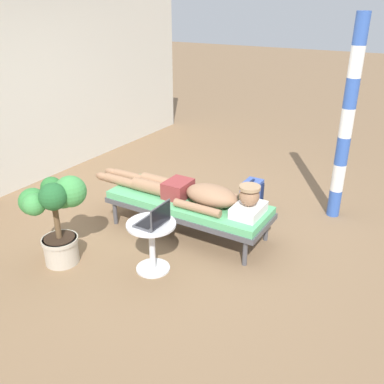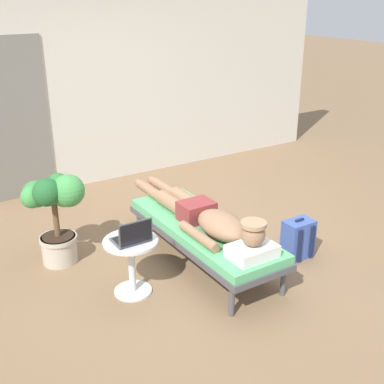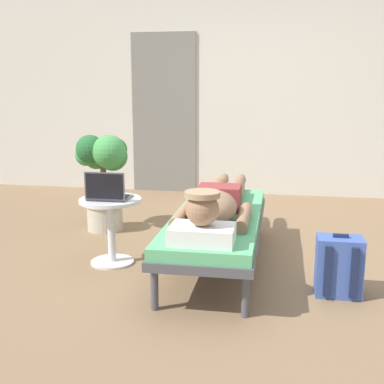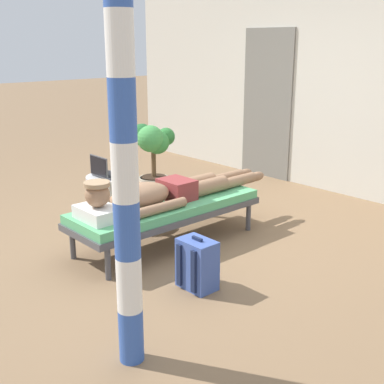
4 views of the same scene
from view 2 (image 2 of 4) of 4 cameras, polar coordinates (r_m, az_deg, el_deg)
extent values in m
plane|color=#846647|center=(5.19, 0.66, -6.97)|extent=(40.00, 40.00, 0.00)
cube|color=beige|center=(6.93, -11.76, 11.97)|extent=(7.60, 0.20, 2.70)
cube|color=slate|center=(6.60, -19.71, 7.70)|extent=(0.84, 0.03, 2.04)
cylinder|color=#4C4C51|center=(5.48, -6.09, -3.79)|extent=(0.05, 0.05, 0.28)
cylinder|color=#4C4C51|center=(5.72, -1.02, -2.47)|extent=(0.05, 0.05, 0.28)
cylinder|color=#4C4C51|center=(4.22, 4.57, -12.37)|extent=(0.05, 0.05, 0.28)
cylinder|color=#4C4C51|center=(4.53, 10.42, -10.02)|extent=(0.05, 0.05, 0.28)
cube|color=#4C4C51|center=(4.87, 1.34, -4.92)|extent=(0.67, 1.90, 0.06)
cube|color=#59B272|center=(4.83, 1.35, -4.19)|extent=(0.64, 1.86, 0.08)
cube|color=white|center=(4.27, 6.91, -6.75)|extent=(0.40, 0.28, 0.11)
sphere|color=#997051|center=(4.19, 7.01, -4.83)|extent=(0.21, 0.21, 0.21)
cylinder|color=tan|center=(4.15, 7.07, -3.66)|extent=(0.22, 0.22, 0.03)
ellipsoid|color=#997051|center=(4.55, 3.46, -3.85)|extent=(0.35, 0.60, 0.23)
cylinder|color=#997051|center=(4.50, 0.78, -5.08)|extent=(0.09, 0.55, 0.09)
cylinder|color=#997051|center=(4.73, 5.26, -3.75)|extent=(0.09, 0.55, 0.09)
cube|color=maroon|center=(4.87, 0.51, -2.19)|extent=(0.33, 0.26, 0.19)
cylinder|color=#997051|center=(5.11, -2.36, -1.27)|extent=(0.15, 0.42, 0.15)
cylinder|color=#997051|center=(5.46, -4.63, 0.06)|extent=(0.11, 0.44, 0.11)
ellipsoid|color=#997051|center=(5.71, -6.00, 0.94)|extent=(0.09, 0.20, 0.10)
cylinder|color=#997051|center=(5.19, -0.74, -0.87)|extent=(0.15, 0.42, 0.15)
cylinder|color=#997051|center=(5.54, -3.07, 0.41)|extent=(0.11, 0.44, 0.11)
ellipsoid|color=#997051|center=(5.78, -4.49, 1.27)|extent=(0.09, 0.20, 0.10)
cylinder|color=silver|center=(4.60, -6.78, -11.19)|extent=(0.34, 0.34, 0.02)
cylinder|color=silver|center=(4.47, -6.92, -8.52)|extent=(0.06, 0.06, 0.48)
cylinder|color=silver|center=(4.34, -7.07, -5.66)|extent=(0.48, 0.48, 0.02)
cube|color=#4C4C51|center=(4.33, -7.09, -5.42)|extent=(0.31, 0.22, 0.02)
cube|color=black|center=(4.34, -7.15, -5.25)|extent=(0.27, 0.15, 0.00)
cube|color=#4C4C51|center=(4.19, -6.47, -4.68)|extent=(0.31, 0.01, 0.21)
cube|color=black|center=(4.18, -6.42, -4.72)|extent=(0.29, 0.00, 0.19)
cube|color=#3F59A5|center=(5.13, 12.05, -5.29)|extent=(0.30, 0.20, 0.40)
cube|color=#3F59A5|center=(5.24, 11.09, -5.47)|extent=(0.23, 0.04, 0.18)
cube|color=#192342|center=(5.01, 12.25, -6.02)|extent=(0.04, 0.02, 0.34)
cube|color=#192342|center=(5.12, 13.59, -5.52)|extent=(0.04, 0.02, 0.34)
cube|color=#192342|center=(5.04, 12.24, -3.15)|extent=(0.10, 0.02, 0.02)
cylinder|color=#BFB29E|center=(5.14, -14.97, -6.33)|extent=(0.34, 0.34, 0.28)
cylinder|color=#BFB29E|center=(5.08, -15.10, -5.14)|extent=(0.37, 0.37, 0.04)
cylinder|color=#332319|center=(5.07, -15.13, -4.89)|extent=(0.31, 0.31, 0.01)
cylinder|color=brown|center=(4.99, -15.35, -2.92)|extent=(0.06, 0.06, 0.39)
sphere|color=#38843D|center=(4.90, -14.39, -0.07)|extent=(0.28, 0.28, 0.28)
sphere|color=#2D7233|center=(5.00, -15.09, 0.92)|extent=(0.21, 0.21, 0.21)
sphere|color=#38843D|center=(5.01, -17.48, -0.23)|extent=(0.26, 0.26, 0.26)
sphere|color=#429347|center=(4.89, -17.88, -0.56)|extent=(0.21, 0.21, 0.21)
sphere|color=#23602D|center=(4.75, -16.32, -0.04)|extent=(0.26, 0.26, 0.26)
sphere|color=#429347|center=(4.79, -14.01, 0.14)|extent=(0.31, 0.31, 0.31)
camera|label=1|loc=(1.83, -75.39, 3.95)|focal=39.49mm
camera|label=3|loc=(3.09, 53.56, -9.37)|focal=46.36mm
camera|label=4|loc=(6.03, 50.93, 7.83)|focal=47.57mm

